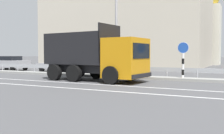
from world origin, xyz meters
TOP-DOWN VIEW (x-y plane):
  - ground_plane at (0.00, 0.00)m, footprint 320.00×320.00m
  - lane_strip_0 at (-1.78, -2.22)m, footprint 58.05×0.16m
  - lane_strip_1 at (-1.78, -4.28)m, footprint 58.05×0.16m
  - median_island at (0.00, 2.18)m, footprint 31.93×1.10m
  - median_guardrail at (-0.00, 3.16)m, footprint 58.05×0.09m
  - dump_truck at (-0.84, -0.50)m, footprint 6.98×3.26m
  - median_road_sign at (3.35, 2.18)m, footprint 0.74×0.16m
  - street_lamp_1 at (-1.38, 1.81)m, footprint 0.71×2.53m
  - parked_car_1 at (-15.49, 5.04)m, footprint 4.49×1.90m
  - parked_car_2 at (-9.24, 5.27)m, footprint 4.23×2.16m
  - parked_car_3 at (-3.92, 5.19)m, footprint 4.45×1.87m
  - background_building_0 at (-8.89, 21.23)m, footprint 22.85×13.11m
  - church_tower at (1.64, 30.38)m, footprint 3.60×3.60m

SIDE VIEW (x-z plane):
  - ground_plane at x=0.00m, z-range 0.00..0.00m
  - lane_strip_0 at x=-1.78m, z-range 0.00..0.01m
  - lane_strip_1 at x=-1.78m, z-range 0.00..0.01m
  - median_island at x=0.00m, z-range 0.00..0.18m
  - median_guardrail at x=0.00m, z-range 0.18..0.96m
  - parked_car_2 at x=-9.24m, z-range 0.02..1.32m
  - parked_car_3 at x=-3.92m, z-range 0.01..1.34m
  - parked_car_1 at x=-15.49m, z-range 0.02..1.52m
  - median_road_sign at x=3.35m, z-range 0.07..2.56m
  - dump_truck at x=-0.84m, z-range -0.43..3.12m
  - street_lamp_1 at x=-1.38m, z-range 0.51..8.81m
  - background_building_0 at x=-8.89m, z-range 0.00..11.12m
  - church_tower at x=1.64m, z-range -0.58..12.76m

